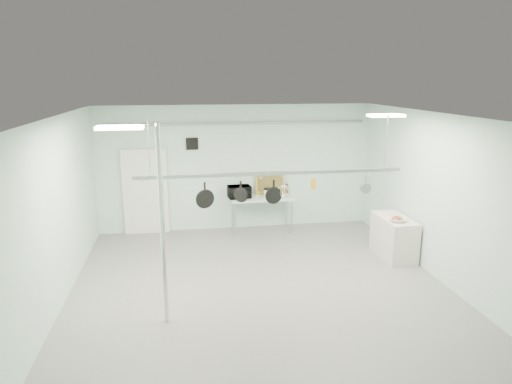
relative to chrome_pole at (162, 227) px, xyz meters
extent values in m
plane|color=gray|center=(1.70, 0.60, -1.60)|extent=(8.00, 8.00, 0.00)
cube|color=silver|center=(1.70, 0.60, 1.59)|extent=(7.00, 8.00, 0.02)
cube|color=silver|center=(1.70, 4.59, 0.00)|extent=(7.00, 0.02, 3.20)
cube|color=silver|center=(5.19, 0.60, 0.00)|extent=(0.02, 8.00, 3.20)
cube|color=silver|center=(-0.60, 4.54, -0.55)|extent=(1.10, 0.10, 2.20)
cube|color=black|center=(0.60, 4.57, 0.65)|extent=(0.30, 0.04, 0.30)
cylinder|color=gray|center=(1.70, 4.50, 1.15)|extent=(6.60, 0.07, 0.07)
cylinder|color=silver|center=(0.00, 0.00, 0.00)|extent=(0.08, 0.08, 3.20)
cube|color=#B1D0C0|center=(2.30, 4.20, -0.72)|extent=(1.60, 0.70, 0.05)
cylinder|color=#B7B7BC|center=(1.58, 3.92, -1.17)|extent=(0.04, 0.04, 0.86)
cylinder|color=#B7B7BC|center=(1.58, 4.48, -1.17)|extent=(0.04, 0.04, 0.86)
cylinder|color=#B7B7BC|center=(3.02, 3.92, -1.17)|extent=(0.04, 0.04, 0.86)
cylinder|color=#B7B7BC|center=(3.02, 4.48, -1.17)|extent=(0.04, 0.04, 0.86)
cube|color=beige|center=(4.85, 2.00, -1.15)|extent=(0.60, 1.20, 0.90)
cube|color=#B7B7BC|center=(1.90, 0.90, 0.60)|extent=(4.80, 0.06, 0.06)
cylinder|color=#B7B7BC|center=(-0.20, 0.90, 1.10)|extent=(0.02, 0.02, 0.94)
cylinder|color=#B7B7BC|center=(4.00, 0.90, 1.10)|extent=(0.02, 0.02, 0.94)
cube|color=white|center=(-0.50, -0.20, 1.56)|extent=(0.65, 0.30, 0.05)
cube|color=white|center=(4.10, 1.20, 1.56)|extent=(0.65, 0.30, 0.05)
imported|color=black|center=(1.73, 4.21, -0.54)|extent=(0.60, 0.44, 0.31)
cylinder|color=white|center=(2.43, 4.15, -0.60)|extent=(0.18, 0.18, 0.20)
cube|color=gold|center=(2.57, 4.50, -0.41)|extent=(0.78, 0.16, 0.58)
cube|color=#362512|center=(2.90, 4.50, -0.57)|extent=(0.30, 0.10, 0.25)
imported|color=silver|center=(4.76, 1.73, -0.66)|extent=(0.46, 0.46, 0.09)
camera|label=1|loc=(0.34, -6.83, 2.23)|focal=32.00mm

